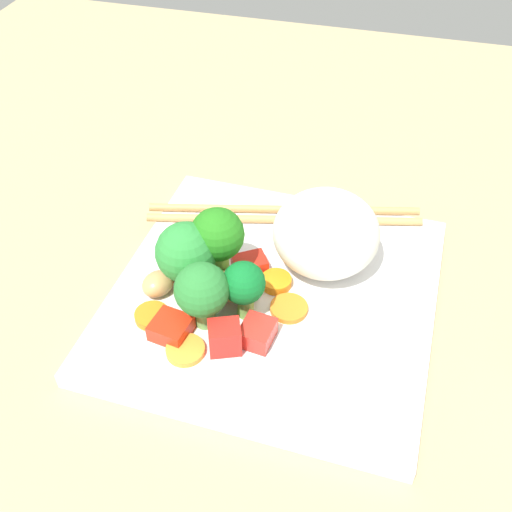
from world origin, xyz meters
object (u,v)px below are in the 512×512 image
object	(u,v)px
broccoli_floret_2	(244,285)
carrot_slice_1	(289,308)
chopstick_pair	(284,214)
rice_mound	(326,233)
square_plate	(274,296)

from	to	relation	value
broccoli_floret_2	carrot_slice_1	size ratio (longest dim) A/B	1.71
carrot_slice_1	chopstick_pair	xyz separation A→B (cm)	(-2.95, 10.79, 0.13)
rice_mound	chopstick_pair	bearing A→B (deg)	132.50
carrot_slice_1	chopstick_pair	size ratio (longest dim) A/B	0.12
rice_mound	broccoli_floret_2	xyz separation A→B (cm)	(-4.76, -7.06, -0.17)
square_plate	rice_mound	distance (cm)	6.49
square_plate	chopstick_pair	size ratio (longest dim) A/B	1.02
square_plate	carrot_slice_1	xyz separation A→B (cm)	(1.58, -1.79, 0.89)
square_plate	rice_mound	bearing A→B (deg)	52.57
square_plate	chopstick_pair	distance (cm)	9.16
carrot_slice_1	chopstick_pair	distance (cm)	11.19
carrot_slice_1	square_plate	bearing A→B (deg)	131.59
square_plate	chopstick_pair	bearing A→B (deg)	98.63
rice_mound	carrot_slice_1	xyz separation A→B (cm)	(-1.55, -5.88, -3.05)
chopstick_pair	square_plate	bearing A→B (deg)	84.82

